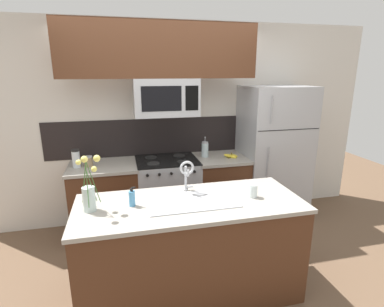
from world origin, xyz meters
TOP-DOWN VIEW (x-y plane):
  - ground_plane at (0.00, 0.00)m, footprint 10.00×10.00m
  - rear_partition at (0.30, 1.28)m, footprint 5.20×0.10m
  - splash_band at (0.00, 1.22)m, footprint 2.96×0.01m
  - back_counter_left at (-0.77, 0.90)m, footprint 0.81×0.65m
  - back_counter_right at (0.70, 0.90)m, footprint 0.68×0.65m
  - stove_range at (0.00, 0.90)m, footprint 0.76×0.64m
  - microwave at (0.00, 0.88)m, footprint 0.74×0.40m
  - upper_cabinet_band at (-0.06, 0.85)m, footprint 2.18×0.34m
  - refrigerator at (1.45, 0.92)m, footprint 0.86×0.74m
  - storage_jar_tall at (-1.06, 0.88)m, footprint 0.09×0.09m
  - storage_jar_medium at (-0.93, 0.89)m, footprint 0.10×0.10m
  - banana_bunch at (0.83, 0.84)m, footprint 0.19×0.16m
  - french_press at (0.51, 0.96)m, footprint 0.09×0.09m
  - island_counter at (0.01, -0.35)m, footprint 1.93×0.79m
  - kitchen_sink at (0.02, -0.35)m, footprint 0.76×0.42m
  - sink_faucet at (0.02, -0.14)m, footprint 0.14×0.14m
  - dish_soap_bottle at (-0.48, -0.32)m, footprint 0.06×0.05m
  - drinking_glass at (0.57, -0.39)m, footprint 0.07×0.07m
  - flower_vase at (-0.81, -0.33)m, footprint 0.19×0.17m

SIDE VIEW (x-z plane):
  - ground_plane at x=0.00m, z-range 0.00..0.00m
  - island_counter at x=0.01m, z-range 0.00..0.91m
  - back_counter_left at x=-0.77m, z-range 0.00..0.91m
  - back_counter_right at x=0.70m, z-range 0.00..0.91m
  - stove_range at x=0.00m, z-range 0.00..0.93m
  - kitchen_sink at x=0.02m, z-range 0.76..0.92m
  - refrigerator at x=1.45m, z-range 0.00..1.80m
  - banana_bunch at x=0.83m, z-range 0.89..0.97m
  - drinking_glass at x=0.57m, z-range 0.91..1.03m
  - storage_jar_medium at x=-0.93m, z-range 0.91..1.03m
  - dish_soap_bottle at x=-0.48m, z-range 0.90..1.06m
  - french_press at x=0.51m, z-range 0.88..1.14m
  - storage_jar_tall at x=-1.06m, z-range 0.91..1.12m
  - flower_vase at x=-0.81m, z-range 0.81..1.29m
  - sink_faucet at x=0.02m, z-range 0.95..1.26m
  - splash_band at x=0.00m, z-range 0.91..1.39m
  - rear_partition at x=0.30m, z-range 0.00..2.60m
  - microwave at x=0.00m, z-range 1.48..1.91m
  - upper_cabinet_band at x=-0.06m, z-range 1.91..2.51m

